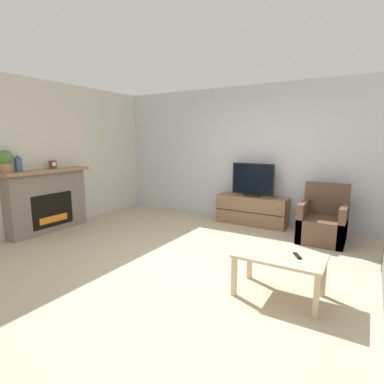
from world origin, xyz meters
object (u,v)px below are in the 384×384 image
object	(u,v)px
tv	(253,181)
remote	(297,256)
coffee_table	(280,261)
mantel_clock	(53,165)
mantel_vase_left	(18,164)
potted_plant	(5,160)
armchair	(323,223)
tv_stand	(252,210)
fireplace	(47,200)

from	to	relation	value
tv	remote	distance (m)	2.84
remote	coffee_table	bearing A→B (deg)	162.77
tv	mantel_clock	bearing A→B (deg)	-144.00
mantel_vase_left	coffee_table	bearing A→B (deg)	4.08
potted_plant	armchair	world-z (taller)	potted_plant
armchair	tv_stand	bearing A→B (deg)	166.13
mantel_vase_left	potted_plant	size ratio (longest dim) A/B	0.75
coffee_table	tv	bearing A→B (deg)	115.73
remote	tv	bearing A→B (deg)	88.40
mantel_vase_left	mantel_clock	bearing A→B (deg)	89.93
mantel_vase_left	coffee_table	size ratio (longest dim) A/B	0.30
mantel_vase_left	mantel_clock	world-z (taller)	mantel_vase_left
mantel_vase_left	tv	bearing A→B (deg)	42.99
potted_plant	coffee_table	size ratio (longest dim) A/B	0.40
mantel_clock	tv	world-z (taller)	mantel_clock
potted_plant	tv	size ratio (longest dim) A/B	0.44
armchair	coffee_table	xyz separation A→B (m)	(-0.14, -2.17, 0.10)
remote	armchair	bearing A→B (deg)	59.98
tv_stand	armchair	size ratio (longest dim) A/B	1.47
potted_plant	tv	xyz separation A→B (m)	(3.00, 2.99, -0.47)
mantel_vase_left	armchair	world-z (taller)	mantel_vase_left
potted_plant	armchair	size ratio (longest dim) A/B	0.39
potted_plant	armchair	xyz separation A→B (m)	(4.34, 2.66, -1.03)
tv	coffee_table	distance (m)	2.81
tv_stand	armchair	distance (m)	1.38
fireplace	tv	size ratio (longest dim) A/B	1.86
armchair	tv	bearing A→B (deg)	166.22
fireplace	mantel_vase_left	size ratio (longest dim) A/B	5.72
fireplace	coffee_table	size ratio (longest dim) A/B	1.71
potted_plant	tv	world-z (taller)	potted_plant
fireplace	armchair	distance (m)	4.80
remote	potted_plant	bearing A→B (deg)	156.22
tv_stand	tv	size ratio (longest dim) A/B	1.65
fireplace	tv	distance (m)	3.82
mantel_clock	remote	distance (m)	4.44
tv_stand	remote	distance (m)	2.82
mantel_clock	remote	bearing A→B (deg)	-3.64
fireplace	tv	world-z (taller)	tv
mantel_vase_left	mantel_clock	distance (m)	0.62
coffee_table	tv_stand	bearing A→B (deg)	115.71
fireplace	tv_stand	world-z (taller)	fireplace
fireplace	remote	distance (m)	4.39
mantel_clock	fireplace	bearing A→B (deg)	-96.48
mantel_vase_left	coffee_table	world-z (taller)	mantel_vase_left
mantel_vase_left	tv_stand	size ratio (longest dim) A/B	0.20
mantel_clock	coffee_table	world-z (taller)	mantel_clock
potted_plant	armchair	bearing A→B (deg)	31.49
fireplace	mantel_clock	bearing A→B (deg)	83.52
fireplace	armchair	xyz separation A→B (m)	(4.36, 2.00, -0.28)
tv_stand	remote	bearing A→B (deg)	-60.89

